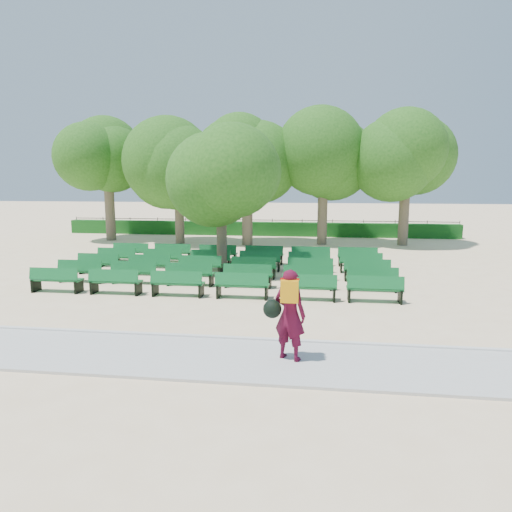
{
  "coord_description": "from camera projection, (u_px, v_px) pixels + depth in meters",
  "views": [
    {
      "loc": [
        3.94,
        -16.02,
        3.6
      ],
      "look_at": [
        1.94,
        -1.0,
        1.1
      ],
      "focal_mm": 32.0,
      "sensor_mm": 36.0,
      "label": 1
    }
  ],
  "objects": [
    {
      "name": "tree_among",
      "position": [
        221.0,
        171.0,
        17.87
      ],
      "size": [
        4.0,
        4.0,
        5.79
      ],
      "color": "brown",
      "rests_on": "ground"
    },
    {
      "name": "ground",
      "position": [
        207.0,
        280.0,
        16.77
      ],
      "size": [
        120.0,
        120.0,
        0.0
      ],
      "primitive_type": "plane",
      "color": "beige"
    },
    {
      "name": "bench_array",
      "position": [
        228.0,
        275.0,
        17.24
      ],
      "size": [
        1.65,
        0.52,
        1.04
      ],
      "rotation": [
        0.0,
        0.0,
        0.0
      ],
      "color": "#11632B",
      "rests_on": "ground"
    },
    {
      "name": "fence",
      "position": [
        258.0,
        235.0,
        30.85
      ],
      "size": [
        26.0,
        0.1,
        1.02
      ],
      "primitive_type": null,
      "color": "black",
      "rests_on": "ground"
    },
    {
      "name": "curb",
      "position": [
        144.0,
        335.0,
        10.64
      ],
      "size": [
        30.0,
        0.12,
        0.1
      ],
      "primitive_type": "cube",
      "color": "silver",
      "rests_on": "ground"
    },
    {
      "name": "paving",
      "position": [
        124.0,
        354.0,
        9.52
      ],
      "size": [
        30.0,
        2.2,
        0.06
      ],
      "primitive_type": "cube",
      "color": "#B8B8B3",
      "rests_on": "ground"
    },
    {
      "name": "person",
      "position": [
        288.0,
        313.0,
        9.02
      ],
      "size": [
        0.92,
        0.68,
        1.84
      ],
      "rotation": [
        0.0,
        0.0,
        2.72
      ],
      "color": "#470A1F",
      "rests_on": "ground"
    },
    {
      "name": "hedge",
      "position": [
        257.0,
        229.0,
        30.38
      ],
      "size": [
        26.0,
        0.7,
        0.9
      ],
      "primitive_type": "cube",
      "color": "#144F17",
      "rests_on": "ground"
    },
    {
      "name": "tree_line",
      "position": [
        248.0,
        243.0,
        26.55
      ],
      "size": [
        21.8,
        6.8,
        7.04
      ],
      "primitive_type": null,
      "color": "#296019",
      "rests_on": "ground"
    }
  ]
}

